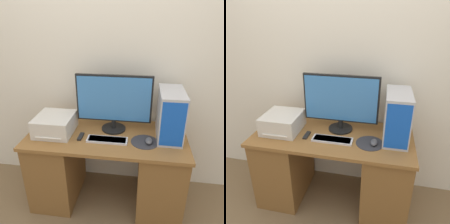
% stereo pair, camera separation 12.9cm
% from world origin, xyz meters
% --- Properties ---
extents(wall_back, '(6.40, 0.05, 2.70)m').
position_xyz_m(wall_back, '(0.00, 0.71, 1.35)').
color(wall_back, silver).
rests_on(wall_back, ground_plane).
extents(desk, '(1.41, 0.65, 0.75)m').
position_xyz_m(desk, '(0.00, 0.33, 0.39)').
color(desk, brown).
rests_on(desk, ground_plane).
extents(monitor, '(0.67, 0.22, 0.52)m').
position_xyz_m(monitor, '(0.05, 0.44, 1.03)').
color(monitor, black).
rests_on(monitor, desk).
extents(keyboard, '(0.35, 0.11, 0.02)m').
position_xyz_m(keyboard, '(0.02, 0.22, 0.76)').
color(keyboard, silver).
rests_on(keyboard, desk).
extents(mousepad, '(0.23, 0.23, 0.00)m').
position_xyz_m(mousepad, '(0.34, 0.25, 0.75)').
color(mousepad, '#2D2D33').
rests_on(mousepad, desk).
extents(mouse, '(0.06, 0.10, 0.04)m').
position_xyz_m(mouse, '(0.37, 0.24, 0.77)').
color(mouse, '#4C4C51').
rests_on(mouse, mousepad).
extents(computer_tower, '(0.20, 0.41, 0.42)m').
position_xyz_m(computer_tower, '(0.54, 0.38, 0.95)').
color(computer_tower, '#B2B2B7').
rests_on(computer_tower, desk).
extents(printer, '(0.32, 0.35, 0.16)m').
position_xyz_m(printer, '(-0.46, 0.31, 0.83)').
color(printer, beige).
rests_on(printer, desk).
extents(remote_control, '(0.04, 0.12, 0.02)m').
position_xyz_m(remote_control, '(-0.22, 0.25, 0.75)').
color(remote_control, black).
rests_on(remote_control, desk).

